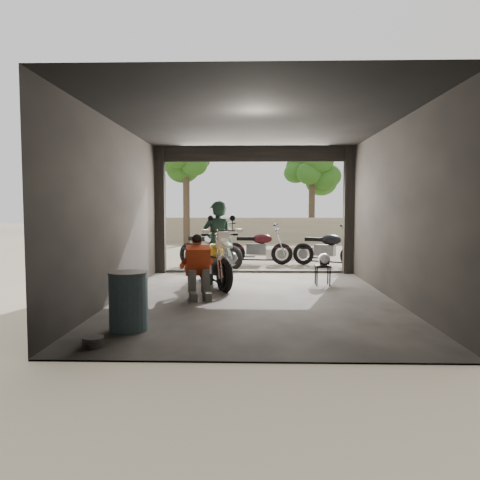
{
  "coord_description": "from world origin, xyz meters",
  "views": [
    {
      "loc": [
        -0.04,
        -8.45,
        1.69
      ],
      "look_at": [
        -0.28,
        0.6,
        1.05
      ],
      "focal_mm": 35.0,
      "sensor_mm": 36.0,
      "label": 1
    }
  ],
  "objects_px": {
    "main_bike": "(214,257)",
    "stool": "(323,269)",
    "outside_bike_a": "(210,245)",
    "rider": "(217,244)",
    "left_bike": "(214,259)",
    "outside_bike_c": "(327,245)",
    "outside_bike_b": "(258,244)",
    "sign_post": "(375,212)",
    "mechanic": "(199,268)",
    "helmet": "(324,259)",
    "oil_drum": "(129,302)"
  },
  "relations": [
    {
      "from": "main_bike",
      "to": "outside_bike_c",
      "type": "distance_m",
      "value": 4.62
    },
    {
      "from": "outside_bike_c",
      "to": "left_bike",
      "type": "bearing_deg",
      "value": 166.66
    },
    {
      "from": "outside_bike_a",
      "to": "mechanic",
      "type": "xyz_separation_m",
      "value": [
        0.19,
        -4.27,
        -0.07
      ]
    },
    {
      "from": "stool",
      "to": "rider",
      "type": "bearing_deg",
      "value": 179.31
    },
    {
      "from": "outside_bike_b",
      "to": "helmet",
      "type": "xyz_separation_m",
      "value": [
        1.36,
        -3.83,
        -0.02
      ]
    },
    {
      "from": "helmet",
      "to": "sign_post",
      "type": "relative_size",
      "value": 0.12
    },
    {
      "from": "outside_bike_c",
      "to": "mechanic",
      "type": "height_order",
      "value": "outside_bike_c"
    },
    {
      "from": "mechanic",
      "to": "stool",
      "type": "distance_m",
      "value": 2.9
    },
    {
      "from": "outside_bike_c",
      "to": "sign_post",
      "type": "relative_size",
      "value": 0.76
    },
    {
      "from": "left_bike",
      "to": "helmet",
      "type": "distance_m",
      "value": 2.36
    },
    {
      "from": "main_bike",
      "to": "rider",
      "type": "height_order",
      "value": "rider"
    },
    {
      "from": "rider",
      "to": "helmet",
      "type": "distance_m",
      "value": 2.31
    },
    {
      "from": "outside_bike_c",
      "to": "mechanic",
      "type": "xyz_separation_m",
      "value": [
        -3.12,
        -4.87,
        -0.03
      ]
    },
    {
      "from": "outside_bike_c",
      "to": "rider",
      "type": "bearing_deg",
      "value": 166.99
    },
    {
      "from": "left_bike",
      "to": "outside_bike_a",
      "type": "distance_m",
      "value": 2.84
    },
    {
      "from": "oil_drum",
      "to": "sign_post",
      "type": "relative_size",
      "value": 0.34
    },
    {
      "from": "oil_drum",
      "to": "left_bike",
      "type": "bearing_deg",
      "value": 76.99
    },
    {
      "from": "main_bike",
      "to": "mechanic",
      "type": "relative_size",
      "value": 1.66
    },
    {
      "from": "outside_bike_a",
      "to": "mechanic",
      "type": "distance_m",
      "value": 4.27
    },
    {
      "from": "stool",
      "to": "sign_post",
      "type": "relative_size",
      "value": 0.19
    },
    {
      "from": "stool",
      "to": "helmet",
      "type": "xyz_separation_m",
      "value": [
        0.03,
        0.02,
        0.2
      ]
    },
    {
      "from": "stool",
      "to": "left_bike",
      "type": "bearing_deg",
      "value": -179.64
    },
    {
      "from": "main_bike",
      "to": "stool",
      "type": "distance_m",
      "value": 2.34
    },
    {
      "from": "rider",
      "to": "outside_bike_c",
      "type": "bearing_deg",
      "value": -149.5
    },
    {
      "from": "main_bike",
      "to": "mechanic",
      "type": "bearing_deg",
      "value": -120.09
    },
    {
      "from": "rider",
      "to": "main_bike",
      "type": "bearing_deg",
      "value": 52.26
    },
    {
      "from": "left_bike",
      "to": "helmet",
      "type": "height_order",
      "value": "left_bike"
    },
    {
      "from": "outside_bike_a",
      "to": "main_bike",
      "type": "bearing_deg",
      "value": -138.88
    },
    {
      "from": "main_bike",
      "to": "left_bike",
      "type": "bearing_deg",
      "value": 71.25
    },
    {
      "from": "left_bike",
      "to": "outside_bike_b",
      "type": "height_order",
      "value": "outside_bike_b"
    },
    {
      "from": "main_bike",
      "to": "sign_post",
      "type": "xyz_separation_m",
      "value": [
        3.96,
        2.26,
        0.94
      ]
    },
    {
      "from": "outside_bike_b",
      "to": "sign_post",
      "type": "bearing_deg",
      "value": -112.7
    },
    {
      "from": "rider",
      "to": "sign_post",
      "type": "bearing_deg",
      "value": -170.99
    },
    {
      "from": "outside_bike_b",
      "to": "helmet",
      "type": "bearing_deg",
      "value": -152.87
    },
    {
      "from": "left_bike",
      "to": "sign_post",
      "type": "relative_size",
      "value": 0.73
    },
    {
      "from": "mechanic",
      "to": "oil_drum",
      "type": "height_order",
      "value": "mechanic"
    },
    {
      "from": "outside_bike_a",
      "to": "rider",
      "type": "xyz_separation_m",
      "value": [
        0.42,
        -2.78,
        0.27
      ]
    },
    {
      "from": "left_bike",
      "to": "outside_bike_c",
      "type": "bearing_deg",
      "value": 30.97
    },
    {
      "from": "mechanic",
      "to": "outside_bike_b",
      "type": "bearing_deg",
      "value": 63.09
    },
    {
      "from": "left_bike",
      "to": "outside_bike_c",
      "type": "distance_m",
      "value": 4.52
    },
    {
      "from": "outside_bike_a",
      "to": "sign_post",
      "type": "relative_size",
      "value": 0.82
    },
    {
      "from": "sign_post",
      "to": "outside_bike_a",
      "type": "bearing_deg",
      "value": -168.21
    },
    {
      "from": "helmet",
      "to": "oil_drum",
      "type": "xyz_separation_m",
      "value": [
        -3.22,
        -3.76,
        -0.18
      ]
    },
    {
      "from": "outside_bike_b",
      "to": "outside_bike_c",
      "type": "height_order",
      "value": "outside_bike_c"
    },
    {
      "from": "outside_bike_a",
      "to": "oil_drum",
      "type": "height_order",
      "value": "outside_bike_a"
    },
    {
      "from": "outside_bike_a",
      "to": "mechanic",
      "type": "relative_size",
      "value": 1.67
    },
    {
      "from": "main_bike",
      "to": "stool",
      "type": "xyz_separation_m",
      "value": [
        2.32,
        0.15,
        -0.25
      ]
    },
    {
      "from": "main_bike",
      "to": "sign_post",
      "type": "bearing_deg",
      "value": 7.34
    },
    {
      "from": "rider",
      "to": "stool",
      "type": "bearing_deg",
      "value": 160.23
    },
    {
      "from": "outside_bike_b",
      "to": "sign_post",
      "type": "distance_m",
      "value": 3.59
    }
  ]
}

